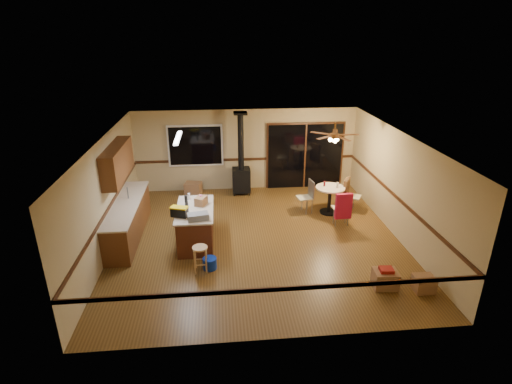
{
  "coord_description": "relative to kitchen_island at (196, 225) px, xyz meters",
  "views": [
    {
      "loc": [
        -0.88,
        -8.76,
        4.85
      ],
      "look_at": [
        0.0,
        0.3,
        1.15
      ],
      "focal_mm": 28.0,
      "sensor_mm": 36.0,
      "label": 1
    }
  ],
  "objects": [
    {
      "name": "blue_bucket",
      "position": [
        0.34,
        -1.22,
        -0.33
      ],
      "size": [
        0.33,
        0.33,
        0.26
      ],
      "primitive_type": "cylinder",
      "rotation": [
        0.0,
        0.0,
        0.08
      ],
      "color": "#0C2CAD",
      "rests_on": "floor"
    },
    {
      "name": "toolbox_grey",
      "position": [
        0.1,
        -0.59,
        0.52
      ],
      "size": [
        0.5,
        0.34,
        0.14
      ],
      "primitive_type": "cube",
      "rotation": [
        0.0,
        0.0,
        0.18
      ],
      "color": "slate",
      "rests_on": "kitchen_island"
    },
    {
      "name": "wood_stove",
      "position": [
        1.3,
        3.05,
        0.28
      ],
      "size": [
        0.55,
        0.5,
        2.52
      ],
      "color": "black",
      "rests_on": "ground"
    },
    {
      "name": "ceiling",
      "position": [
        1.5,
        0.0,
        2.15
      ],
      "size": [
        7.0,
        7.0,
        0.0
      ],
      "primitive_type": "plane",
      "rotation": [
        3.14,
        0.0,
        0.0
      ],
      "color": "silver",
      "rests_on": "ground"
    },
    {
      "name": "glass_red",
      "position": [
        3.54,
        1.46,
        0.4
      ],
      "size": [
        0.06,
        0.06,
        0.15
      ],
      "primitive_type": "cylinder",
      "rotation": [
        0.0,
        0.0,
        -0.21
      ],
      "color": "#590C14",
      "rests_on": "dining_table"
    },
    {
      "name": "bottle_white",
      "position": [
        -0.16,
        0.57,
        0.53
      ],
      "size": [
        0.06,
        0.06,
        0.17
      ],
      "primitive_type": "cylinder",
      "rotation": [
        0.0,
        0.0,
        -0.06
      ],
      "color": "white",
      "rests_on": "kitchen_island"
    },
    {
      "name": "chair_left",
      "position": [
        3.1,
        1.48,
        0.14
      ],
      "size": [
        0.46,
        0.46,
        0.51
      ],
      "color": "#B6AD87",
      "rests_on": "ground"
    },
    {
      "name": "chair_right",
      "position": [
        4.24,
        1.5,
        0.14
      ],
      "size": [
        0.61,
        0.59,
        0.7
      ],
      "color": "#B6AD87",
      "rests_on": "ground"
    },
    {
      "name": "bar_stool",
      "position": [
        0.15,
        -1.3,
        -0.16
      ],
      "size": [
        0.41,
        0.41,
        0.59
      ],
      "primitive_type": "cylinder",
      "rotation": [
        0.0,
        0.0,
        0.3
      ],
      "color": "tan",
      "rests_on": "floor"
    },
    {
      "name": "box_small_red",
      "position": [
        3.88,
        -2.23,
        -0.06
      ],
      "size": [
        0.28,
        0.24,
        0.07
      ],
      "primitive_type": "cube",
      "rotation": [
        0.0,
        0.0,
        -0.08
      ],
      "color": "maroon",
      "rests_on": "box_corner_a"
    },
    {
      "name": "box_under_window",
      "position": [
        -0.23,
        3.1,
        -0.25
      ],
      "size": [
        0.57,
        0.49,
        0.4
      ],
      "primitive_type": "cube",
      "rotation": [
        0.0,
        0.0,
        -0.21
      ],
      "color": "brown",
      "rests_on": "floor"
    },
    {
      "name": "dining_table",
      "position": [
        3.69,
        1.36,
        0.07
      ],
      "size": [
        0.81,
        0.81,
        0.78
      ],
      "color": "black",
      "rests_on": "ground"
    },
    {
      "name": "upper_cabinets",
      "position": [
        -1.83,
        0.7,
        1.45
      ],
      "size": [
        0.35,
        2.0,
        0.8
      ],
      "primitive_type": "cube",
      "color": "#5D3217",
      "rests_on": "ground"
    },
    {
      "name": "sliding_door",
      "position": [
        3.4,
        3.45,
        0.6
      ],
      "size": [
        2.52,
        0.1,
        2.1
      ],
      "primitive_type": "cube",
      "color": "black",
      "rests_on": "ground"
    },
    {
      "name": "box_on_island",
      "position": [
        0.15,
        0.22,
        0.55
      ],
      "size": [
        0.33,
        0.38,
        0.21
      ],
      "primitive_type": "cube",
      "rotation": [
        0.0,
        0.0,
        -0.42
      ],
      "color": "brown",
      "rests_on": "kitchen_island"
    },
    {
      "name": "ceiling_fan",
      "position": [
        3.69,
        1.36,
        1.76
      ],
      "size": [
        0.24,
        0.24,
        0.55
      ],
      "color": "brown",
      "rests_on": "ceiling"
    },
    {
      "name": "window",
      "position": [
        -0.1,
        3.45,
        1.05
      ],
      "size": [
        1.72,
        0.1,
        1.32
      ],
      "primitive_type": "cube",
      "color": "black",
      "rests_on": "ground"
    },
    {
      "name": "box_corner_b",
      "position": [
        4.6,
        -2.44,
        -0.29
      ],
      "size": [
        0.4,
        0.35,
        0.32
      ],
      "primitive_type": "cube",
      "rotation": [
        0.0,
        0.0,
        -0.02
      ],
      "color": "brown",
      "rests_on": "floor"
    },
    {
      "name": "chair_rail",
      "position": [
        1.5,
        0.0,
        0.55
      ],
      "size": [
        7.0,
        7.0,
        0.08
      ],
      "primitive_type": null,
      "color": "#381D0E",
      "rests_on": "ground"
    },
    {
      "name": "toolbox_black",
      "position": [
        -0.32,
        -0.39,
        0.55
      ],
      "size": [
        0.41,
        0.3,
        0.2
      ],
      "primitive_type": "cube",
      "rotation": [
        0.0,
        0.0,
        -0.33
      ],
      "color": "black",
      "rests_on": "kitchen_island"
    },
    {
      "name": "floor",
      "position": [
        1.5,
        0.0,
        -0.45
      ],
      "size": [
        7.0,
        7.0,
        0.0
      ],
      "primitive_type": "plane",
      "color": "brown",
      "rests_on": "ground"
    },
    {
      "name": "fluorescent_strip",
      "position": [
        -0.3,
        0.3,
        2.11
      ],
      "size": [
        0.1,
        1.2,
        0.04
      ],
      "primitive_type": "cube",
      "color": "white",
      "rests_on": "ceiling"
    },
    {
      "name": "wall_back",
      "position": [
        1.5,
        3.5,
        0.85
      ],
      "size": [
        7.0,
        0.0,
        7.0
      ],
      "primitive_type": "plane",
      "rotation": [
        1.57,
        0.0,
        0.0
      ],
      "color": "tan",
      "rests_on": "ground"
    },
    {
      "name": "bottle_pink",
      "position": [
        0.15,
        0.28,
        0.56
      ],
      "size": [
        0.09,
        0.09,
        0.23
      ],
      "primitive_type": "cylinder",
      "rotation": [
        0.0,
        0.0,
        0.33
      ],
      "color": "#D84C8C",
      "rests_on": "kitchen_island"
    },
    {
      "name": "toolbox_yellow_lid",
      "position": [
        -0.32,
        -0.39,
        0.67
      ],
      "size": [
        0.43,
        0.32,
        0.03
      ],
      "primitive_type": "cube",
      "rotation": [
        0.0,
        0.0,
        -0.33
      ],
      "color": "gold",
      "rests_on": "toolbox_black"
    },
    {
      "name": "wall_front",
      "position": [
        1.5,
        -3.5,
        0.85
      ],
      "size": [
        7.0,
        0.0,
        7.0
      ],
      "primitive_type": "plane",
      "rotation": [
        -1.57,
        0.0,
        0.0
      ],
      "color": "tan",
      "rests_on": "ground"
    },
    {
      "name": "wall_right",
      "position": [
        5.0,
        0.0,
        0.85
      ],
      "size": [
        0.0,
        7.0,
        7.0
      ],
      "primitive_type": "plane",
      "rotation": [
        1.57,
        0.0,
        -1.57
      ],
      "color": "tan",
      "rests_on": "ground"
    },
    {
      "name": "lower_cabinets",
      "position": [
        -1.7,
        0.5,
        -0.02
      ],
      "size": [
        0.6,
        3.0,
        0.86
      ],
      "primitive_type": "cube",
      "color": "#5D3217",
      "rests_on": "ground"
    },
    {
      "name": "chair_near",
      "position": [
        3.8,
        0.48,
        0.14
      ],
      "size": [
        0.45,
        0.48,
        0.7
      ],
      "color": "#B6AD87",
      "rests_on": "ground"
    },
    {
      "name": "glass_cream",
      "position": [
        3.87,
        1.31,
        0.4
      ],
      "size": [
        0.07,
        0.07,
        0.15
      ],
      "primitive_type": "cylinder",
      "rotation": [
        0.0,
        0.0,
        -0.15
      ],
      "color": "beige",
      "rests_on": "dining_table"
    },
    {
      "name": "kitchen_island",
      "position": [
        0.0,
        0.0,
        0.0
      ],
      "size": [
        0.88,
        1.68,
        0.9
      ],
      "color": "#512414",
      "rests_on": "ground"
    },
    {
      "name": "bottle_dark",
      "position": [
        -0.2,
        0.19,
        0.58
      ],
      "size": [
        0.1,
        0.1,
        0.27
      ],
      "primitive_type": "cylinder",
      "rotation": [
        0.0,
        0.0,
        0.37
      ],
      "color": "black",
      "rests_on": "kitchen_island"
    },
    {
      "name": "wall_left",
      "position": [
        -2.0,
        0.0,
        0.85
      ],
      "size": [
        0.0,
        7.0,
        7.0
      ],
      "primitive_type": "plane",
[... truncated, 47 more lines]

